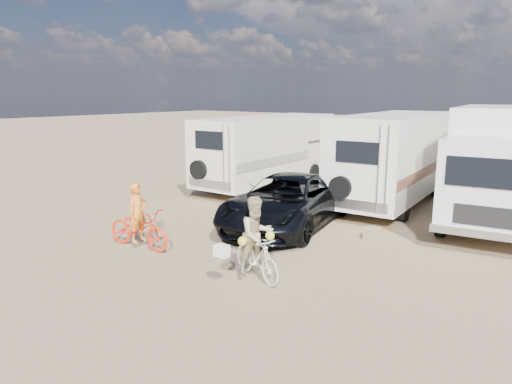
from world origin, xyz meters
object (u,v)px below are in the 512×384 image
Objects in this scene: box_truck at (499,168)px; crate at (372,234)px; rv_main at (393,160)px; rv_left at (267,152)px; bike_woman at (256,257)px; dark_suv at (287,202)px; rider_man at (138,219)px; bike_man at (139,228)px; cooler at (278,216)px; rider_woman at (256,242)px.

crate is at bearing -129.99° from box_truck.
rv_main reaches higher than rv_left.
crate is (0.81, 4.23, -0.34)m from bike_woman.
dark_suv is 4.47m from rider_man.
bike_woman is (5.97, -8.52, -1.00)m from rv_left.
rider_man reaches higher than bike_man.
rv_left is at bearing 176.80° from rv_main.
bike_man is at bearing -137.72° from box_truck.
rider_man is (-1.93, -4.03, -0.00)m from dark_suv.
rider_man is (-6.87, -8.06, -1.01)m from box_truck.
box_truck is 8.58m from bike_woman.
dark_suv is 0.73m from cooler.
rider_man is (-3.29, -8.82, -0.85)m from rv_main.
box_truck is at bearing -6.53° from rv_left.
bike_man is (-1.93, -4.03, -0.25)m from dark_suv.
rv_left is 9.05m from bike_man.
bike_woman is at bearing -92.35° from bike_man.
box_truck is at bearing 28.51° from dark_suv.
rider_woman is at bearing -91.50° from rv_main.
dark_suv reaches higher than crate.
bike_man is 1.30× the size of rider_man.
bike_man is at bearing 112.93° from rider_woman.
rv_main is at bearing 105.78° from crate.
rv_left is 1.35× the size of dark_suv.
rv_main is at bearing 63.44° from dark_suv.
rv_main is at bearing 22.90° from rider_woman.
crate is (0.81, 4.23, -0.67)m from rider_woman.
rv_main is at bearing -25.69° from bike_man.
cooler is 1.38× the size of crate.
dark_suv is (4.17, -4.68, -0.72)m from rv_left.
bike_woman is (-3.15, -7.87, -1.28)m from box_truck.
dark_suv is (-4.94, -4.03, -1.01)m from box_truck.
bike_woman is at bearing -91.50° from rv_main.
dark_suv reaches higher than bike_man.
rv_main reaches higher than crate.
rv_main is at bearing -25.69° from rider_man.
cooler is at bearing -115.71° from rv_main.
rv_left is 9.02m from rider_man.
rider_man is 3.89× the size of crate.
rv_left is at bearing 55.02° from bike_woman.
bike_man is at bearing -135.70° from crate.
bike_woman is (0.44, -8.63, -1.12)m from rv_main.
rider_man reaches higher than bike_woman.
rv_main is 9.48m from bike_man.
rv_main is 3.66m from box_truck.
dark_suv is (-1.36, -4.79, -0.85)m from rv_main.
rv_main is 4.61× the size of rider_man.
box_truck reaches higher than rider_man.
crate is (-2.34, -3.64, -1.62)m from box_truck.
cooler is at bearing -24.69° from rider_man.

